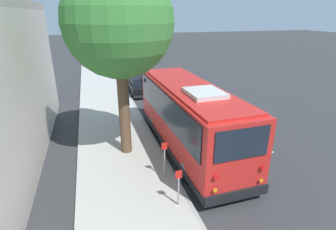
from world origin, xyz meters
TOP-DOWN VIEW (x-y plane):
  - ground_plane at (0.00, 0.00)m, footprint 160.00×160.00m
  - sidewalk_slab at (0.00, 3.92)m, footprint 80.00×3.59m
  - curb_strip at (0.00, 2.05)m, footprint 80.00×0.14m
  - shuttle_bus at (-0.19, 0.67)m, footprint 8.77×2.74m
  - parked_sedan_black at (9.90, 0.99)m, footprint 4.26×1.87m
  - parked_sedan_blue at (15.67, 1.00)m, footprint 4.60×1.84m
  - parked_sedan_white at (21.50, 1.16)m, footprint 4.36×1.97m
  - parked_sedan_navy at (27.62, 0.96)m, footprint 4.40×2.06m
  - street_tree at (0.26, 3.54)m, footprint 4.32×4.32m
  - sign_post_near at (-3.99, 2.45)m, footprint 0.06×0.22m
  - sign_post_far at (-2.35, 2.45)m, footprint 0.06×0.22m
  - fire_hydrant at (7.09, 2.52)m, footprint 0.22×0.22m
  - lane_stripe_mid at (-0.53, -2.98)m, footprint 2.40×0.14m
  - lane_stripe_ahead at (5.47, -2.98)m, footprint 2.40×0.14m

SIDE VIEW (x-z plane):
  - ground_plane at x=0.00m, z-range 0.00..0.00m
  - lane_stripe_mid at x=-0.53m, z-range 0.00..0.01m
  - lane_stripe_ahead at x=5.47m, z-range 0.00..0.01m
  - sidewalk_slab at x=0.00m, z-range 0.00..0.15m
  - curb_strip at x=0.00m, z-range 0.00..0.15m
  - fire_hydrant at x=7.09m, z-range 0.15..0.96m
  - parked_sedan_white at x=21.50m, z-range -0.05..1.21m
  - parked_sedan_black at x=9.90m, z-range -0.05..1.26m
  - parked_sedan_blue at x=15.67m, z-range -0.05..1.26m
  - parked_sedan_navy at x=27.62m, z-range -0.05..1.26m
  - sign_post_near at x=-3.99m, z-range 0.17..1.48m
  - sign_post_far at x=-2.35m, z-range 0.17..1.65m
  - shuttle_bus at x=-0.19m, z-range 0.11..3.39m
  - street_tree at x=0.26m, z-range 1.80..10.19m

